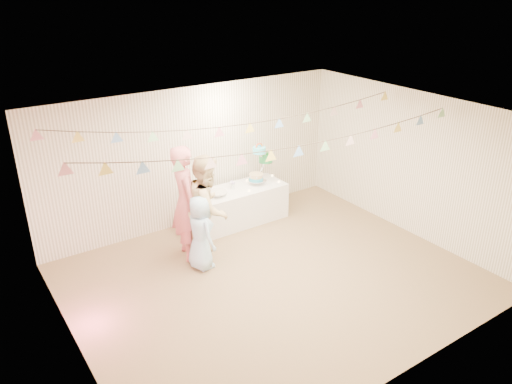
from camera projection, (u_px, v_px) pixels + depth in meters
floor at (274, 279)px, 7.84m from camera, size 6.00×6.00×0.00m
ceiling at (277, 117)px, 6.80m from camera, size 6.00×6.00×0.00m
back_wall at (195, 156)px, 9.21m from camera, size 6.00×6.00×0.00m
front_wall at (411, 284)px, 5.42m from camera, size 6.00×6.00×0.00m
left_wall at (66, 265)px, 5.77m from camera, size 5.00×5.00×0.00m
right_wall at (411, 164)px, 8.86m from camera, size 5.00×5.00×0.00m
table at (238, 205)px, 9.51m from camera, size 1.85×0.74×0.69m
cake_stand at (261, 161)px, 9.52m from camera, size 0.67×0.39×0.74m
cake_bottom at (256, 177)px, 9.52m from camera, size 0.31×0.31×0.15m
cake_middle at (266, 158)px, 9.69m from camera, size 0.27×0.27×0.22m
cake_top_tier at (259, 149)px, 9.37m from camera, size 0.25×0.25×0.19m
platter at (217, 192)px, 9.06m from camera, size 0.36×0.36×0.02m
posy at (232, 182)px, 9.31m from camera, size 0.14×0.14×0.16m
person_adult_a at (186, 203)px, 8.11m from camera, size 0.58×0.78×1.96m
person_adult_b at (208, 208)px, 8.10m from camera, size 1.08×1.12×1.81m
person_child at (200, 233)px, 7.92m from camera, size 0.43×0.63×1.25m
bunting_back at (234, 118)px, 7.73m from camera, size 5.60×1.10×0.40m
bunting_front at (285, 141)px, 6.76m from camera, size 5.60×0.90×0.36m
tealight_0 at (205, 201)px, 8.84m from camera, size 0.04×0.04×0.03m
tealight_1 at (217, 189)px, 9.33m from camera, size 0.04×0.04×0.03m
tealight_2 at (249, 190)px, 9.25m from camera, size 0.04×0.04×0.03m
tealight_3 at (247, 180)px, 9.72m from camera, size 0.04×0.04×0.03m
tealight_4 at (279, 181)px, 9.65m from camera, size 0.04×0.04×0.03m
tealight_5 at (272, 175)px, 9.95m from camera, size 0.04×0.04×0.03m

